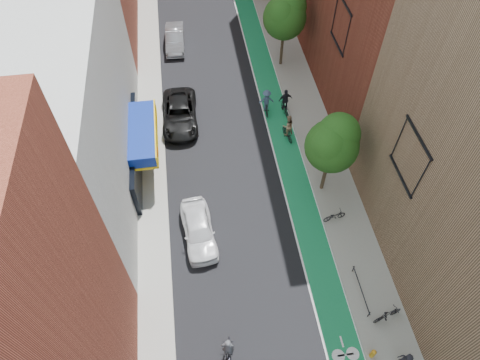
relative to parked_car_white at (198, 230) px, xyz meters
name	(u,v)px	position (x,y,z in m)	size (l,w,h in m)	color
ground	(269,347)	(3.11, -7.43, -0.80)	(160.00, 160.00, 0.00)	black
bike_lane	(259,53)	(7.11, 18.57, -0.80)	(2.00, 68.00, 0.01)	#147547
sidewalk_left	(149,62)	(-2.89, 18.57, -0.73)	(2.00, 68.00, 0.15)	gray
sidewalk_right	(286,50)	(9.61, 18.57, -0.73)	(3.00, 68.00, 0.15)	gray
building_left_white	(53,109)	(-7.89, 6.57, 5.20)	(8.00, 20.00, 12.00)	silver
tree_near	(333,143)	(8.76, 2.59, 3.85)	(3.40, 3.36, 6.42)	#332619
tree_mid	(285,14)	(8.76, 16.59, 4.08)	(3.55, 3.53, 6.74)	#332619
parked_car_white	(198,230)	(0.00, 0.00, 0.00)	(1.90, 4.72, 1.61)	white
parked_car_black	(180,114)	(-0.53, 10.67, -0.01)	(2.63, 5.71, 1.59)	black
parked_car_silver	(175,39)	(-0.39, 20.78, -0.03)	(1.63, 4.68, 1.54)	gray
cyclist_lead	(228,352)	(0.90, -7.57, -0.06)	(0.92, 1.94, 2.20)	black
cyclist_lane_near	(288,129)	(7.37, 7.73, 0.14)	(1.01, 1.68, 2.15)	black
cyclist_lane_mid	(285,104)	(7.78, 10.48, 0.10)	(1.16, 1.70, 2.24)	black
cyclist_lane_far	(266,103)	(6.31, 10.72, 0.20)	(1.21, 1.64, 2.17)	black
parked_bike_mid	(388,314)	(9.87, -6.87, -0.11)	(0.51, 1.82, 1.09)	black
parked_bike_far	(334,216)	(8.81, -0.08, -0.25)	(0.54, 1.54, 0.81)	black
fire_hydrant	(373,353)	(8.41, -8.71, -0.25)	(0.26, 0.26, 0.76)	orange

